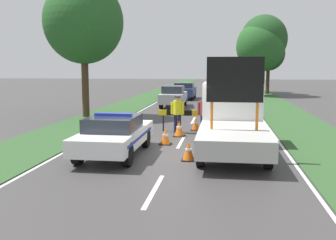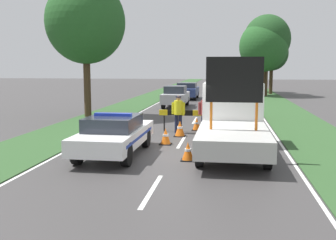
{
  "view_description": "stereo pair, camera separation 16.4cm",
  "coord_description": "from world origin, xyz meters",
  "px_view_note": "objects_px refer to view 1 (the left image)",
  "views": [
    {
      "loc": [
        1.68,
        -13.78,
        3.12
      ],
      "look_at": [
        -0.35,
        0.69,
        1.1
      ],
      "focal_mm": 42.0,
      "sensor_mm": 36.0,
      "label": 1
    },
    {
      "loc": [
        1.84,
        -13.76,
        3.12
      ],
      "look_at": [
        -0.35,
        0.69,
        1.1
      ],
      "focal_mm": 42.0,
      "sensor_mm": 36.0,
      "label": 2
    }
  ],
  "objects_px": {
    "police_car": "(115,134)",
    "traffic_cone_near_truck": "(165,136)",
    "queued_car_hatch_blue": "(184,91)",
    "roadside_tree_near_right": "(260,47)",
    "police_officer": "(177,111)",
    "work_truck": "(233,119)",
    "traffic_cone_near_police": "(179,129)",
    "traffic_cone_behind_barrier": "(189,151)",
    "roadside_tree_near_left": "(264,40)",
    "queued_car_wagon_maroon": "(229,104)",
    "traffic_cone_centre_front": "(196,124)",
    "roadside_tree_far_left": "(256,54)",
    "roadside_tree_mid_right": "(84,22)",
    "roadside_tree_mid_left": "(269,54)",
    "queued_car_sedan_silver": "(173,96)",
    "road_barrier": "(183,114)",
    "pedestrian_civilian": "(204,112)"
  },
  "relations": [
    {
      "from": "police_officer",
      "to": "roadside_tree_near_left",
      "type": "xyz_separation_m",
      "value": [
        6.14,
        23.99,
        4.76
      ]
    },
    {
      "from": "queued_car_hatch_blue",
      "to": "roadside_tree_near_left",
      "type": "distance_m",
      "value": 10.41
    },
    {
      "from": "police_officer",
      "to": "roadside_tree_near_right",
      "type": "bearing_deg",
      "value": -131.62
    },
    {
      "from": "roadside_tree_mid_left",
      "to": "roadside_tree_far_left",
      "type": "xyz_separation_m",
      "value": [
        -1.15,
        3.12,
        0.05
      ]
    },
    {
      "from": "traffic_cone_centre_front",
      "to": "traffic_cone_behind_barrier",
      "type": "distance_m",
      "value": 6.24
    },
    {
      "from": "traffic_cone_behind_barrier",
      "to": "roadside_tree_near_left",
      "type": "xyz_separation_m",
      "value": [
        5.15,
        29.3,
        5.49
      ]
    },
    {
      "from": "queued_car_wagon_maroon",
      "to": "roadside_tree_mid_right",
      "type": "bearing_deg",
      "value": 3.5
    },
    {
      "from": "pedestrian_civilian",
      "to": "traffic_cone_near_truck",
      "type": "xyz_separation_m",
      "value": [
        -1.43,
        -2.53,
        -0.73
      ]
    },
    {
      "from": "police_officer",
      "to": "roadside_tree_far_left",
      "type": "relative_size",
      "value": 0.27
    },
    {
      "from": "pedestrian_civilian",
      "to": "traffic_cone_behind_barrier",
      "type": "xyz_separation_m",
      "value": [
        -0.28,
        -5.09,
        -0.75
      ]
    },
    {
      "from": "queued_car_hatch_blue",
      "to": "roadside_tree_mid_left",
      "type": "distance_m",
      "value": 12.07
    },
    {
      "from": "roadside_tree_mid_left",
      "to": "queued_car_hatch_blue",
      "type": "bearing_deg",
      "value": -137.67
    },
    {
      "from": "roadside_tree_mid_left",
      "to": "roadside_tree_mid_right",
      "type": "relative_size",
      "value": 0.77
    },
    {
      "from": "queued_car_hatch_blue",
      "to": "traffic_cone_near_police",
      "type": "bearing_deg",
      "value": 94.94
    },
    {
      "from": "roadside_tree_near_right",
      "to": "police_officer",
      "type": "bearing_deg",
      "value": -103.73
    },
    {
      "from": "police_car",
      "to": "traffic_cone_near_police",
      "type": "distance_m",
      "value": 4.45
    },
    {
      "from": "traffic_cone_centre_front",
      "to": "roadside_tree_far_left",
      "type": "xyz_separation_m",
      "value": [
        5.03,
        28.98,
        4.17
      ]
    },
    {
      "from": "roadside_tree_mid_left",
      "to": "road_barrier",
      "type": "bearing_deg",
      "value": -104.34
    },
    {
      "from": "police_car",
      "to": "traffic_cone_near_truck",
      "type": "height_order",
      "value": "police_car"
    },
    {
      "from": "traffic_cone_near_truck",
      "to": "queued_car_hatch_blue",
      "type": "relative_size",
      "value": 0.14
    },
    {
      "from": "queued_car_wagon_maroon",
      "to": "roadside_tree_near_right",
      "type": "bearing_deg",
      "value": -100.37
    },
    {
      "from": "work_truck",
      "to": "traffic_cone_near_police",
      "type": "height_order",
      "value": "work_truck"
    },
    {
      "from": "queued_car_wagon_maroon",
      "to": "roadside_tree_far_left",
      "type": "xyz_separation_m",
      "value": [
        3.36,
        24.38,
        3.64
      ]
    },
    {
      "from": "police_car",
      "to": "police_officer",
      "type": "distance_m",
      "value": 5.17
    },
    {
      "from": "queued_car_sedan_silver",
      "to": "roadside_tree_near_right",
      "type": "distance_m",
      "value": 14.87
    },
    {
      "from": "police_car",
      "to": "queued_car_hatch_blue",
      "type": "bearing_deg",
      "value": 85.34
    },
    {
      "from": "roadside_tree_near_left",
      "to": "roadside_tree_mid_left",
      "type": "xyz_separation_m",
      "value": [
        0.84,
        2.79,
        -1.37
      ]
    },
    {
      "from": "road_barrier",
      "to": "roadside_tree_mid_right",
      "type": "bearing_deg",
      "value": 143.87
    },
    {
      "from": "roadside_tree_mid_left",
      "to": "roadside_tree_far_left",
      "type": "height_order",
      "value": "roadside_tree_far_left"
    },
    {
      "from": "work_truck",
      "to": "traffic_cone_near_truck",
      "type": "relative_size",
      "value": 9.3
    },
    {
      "from": "roadside_tree_near_right",
      "to": "road_barrier",
      "type": "bearing_deg",
      "value": -103.43
    },
    {
      "from": "roadside_tree_near_left",
      "to": "traffic_cone_centre_front",
      "type": "bearing_deg",
      "value": -103.05
    },
    {
      "from": "traffic_cone_centre_front",
      "to": "roadside_tree_mid_left",
      "type": "xyz_separation_m",
      "value": [
        6.18,
        25.86,
        4.12
      ]
    },
    {
      "from": "pedestrian_civilian",
      "to": "roadside_tree_far_left",
      "type": "relative_size",
      "value": 0.28
    },
    {
      "from": "traffic_cone_behind_barrier",
      "to": "roadside_tree_far_left",
      "type": "distance_m",
      "value": 35.79
    },
    {
      "from": "road_barrier",
      "to": "police_officer",
      "type": "distance_m",
      "value": 0.54
    },
    {
      "from": "police_car",
      "to": "roadside_tree_near_right",
      "type": "distance_m",
      "value": 29.9
    },
    {
      "from": "traffic_cone_behind_barrier",
      "to": "traffic_cone_near_truck",
      "type": "bearing_deg",
      "value": 114.22
    },
    {
      "from": "police_car",
      "to": "traffic_cone_centre_front",
      "type": "bearing_deg",
      "value": 62.88
    },
    {
      "from": "traffic_cone_centre_front",
      "to": "roadside_tree_mid_right",
      "type": "xyz_separation_m",
      "value": [
        -7.02,
        4.07,
        5.39
      ]
    },
    {
      "from": "work_truck",
      "to": "traffic_cone_centre_front",
      "type": "relative_size",
      "value": 9.66
    },
    {
      "from": "queued_car_sedan_silver",
      "to": "roadside_tree_near_left",
      "type": "xyz_separation_m",
      "value": [
        7.79,
        12.39,
        4.97
      ]
    },
    {
      "from": "traffic_cone_near_police",
      "to": "roadside_tree_mid_left",
      "type": "bearing_deg",
      "value": 76.2
    },
    {
      "from": "pedestrian_civilian",
      "to": "traffic_cone_near_truck",
      "type": "relative_size",
      "value": 2.75
    },
    {
      "from": "pedestrian_civilian",
      "to": "roadside_tree_mid_left",
      "type": "bearing_deg",
      "value": 105.88
    },
    {
      "from": "queued_car_hatch_blue",
      "to": "queued_car_wagon_maroon",
      "type": "bearing_deg",
      "value": 106.5
    },
    {
      "from": "traffic_cone_behind_barrier",
      "to": "queued_car_hatch_blue",
      "type": "bearing_deg",
      "value": 95.93
    },
    {
      "from": "traffic_cone_near_truck",
      "to": "roadside_tree_mid_left",
      "type": "bearing_deg",
      "value": 76.42
    },
    {
      "from": "police_officer",
      "to": "roadside_tree_near_left",
      "type": "distance_m",
      "value": 25.21
    },
    {
      "from": "police_officer",
      "to": "roadside_tree_far_left",
      "type": "xyz_separation_m",
      "value": [
        5.82,
        29.9,
        3.44
      ]
    }
  ]
}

